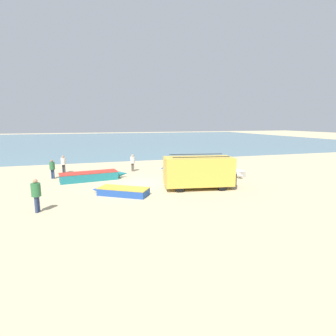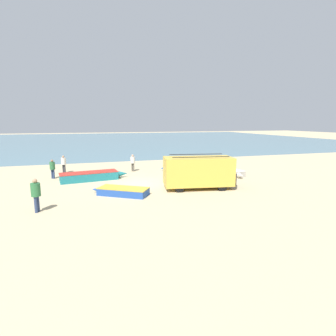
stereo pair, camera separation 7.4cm
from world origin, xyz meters
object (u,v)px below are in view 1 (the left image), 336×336
fishing_rowboat_3 (229,172)px  fisherman_3 (36,192)px  fisherman_1 (52,167)px  parked_van (199,171)px  fisherman_2 (63,163)px  fishing_rowboat_1 (184,166)px  fishing_rowboat_0 (92,176)px  fisherman_0 (133,161)px  fishing_rowboat_2 (122,191)px

fishing_rowboat_3 → fisherman_3: fisherman_3 is taller
fishing_rowboat_3 → fisherman_1: bearing=-106.8°
parked_van → fisherman_2: (-9.79, 8.92, -0.26)m
fishing_rowboat_1 → fisherman_3: bearing=26.3°
fishing_rowboat_1 → fisherman_1: size_ratio=3.11×
parked_van → fisherman_2: bearing=146.9°
fishing_rowboat_0 → fisherman_0: bearing=28.5°
fishing_rowboat_0 → fisherman_3: (-2.88, -7.23, 0.75)m
fishing_rowboat_0 → fishing_rowboat_2: bearing=-78.8°
fisherman_1 → fisherman_2: (0.68, 2.34, 0.02)m
fisherman_2 → fishing_rowboat_2: bearing=-122.1°
fisherman_0 → fishing_rowboat_3: bearing=111.9°
fisherman_0 → fisherman_3: size_ratio=0.90×
fisherman_3 → fishing_rowboat_2: bearing=43.9°
fishing_rowboat_0 → fisherman_0: 4.87m
fishing_rowboat_0 → fisherman_3: fisherman_3 is taller
fisherman_1 → fisherman_3: size_ratio=0.90×
fishing_rowboat_0 → fisherman_3: 7.82m
fisherman_1 → parked_van: bearing=87.2°
fishing_rowboat_3 → fisherman_2: (-14.32, 5.32, 0.71)m
fishing_rowboat_1 → fishing_rowboat_3: 5.08m
fishing_rowboat_2 → fisherman_2: 10.05m
fishing_rowboat_0 → fisherman_3: bearing=-120.0°
fishing_rowboat_0 → fishing_rowboat_1: (9.16, 2.87, -0.06)m
fishing_rowboat_1 → fisherman_0: 5.34m
fishing_rowboat_1 → fishing_rowboat_3: fishing_rowboat_1 is taller
fisherman_0 → fisherman_2: size_ratio=0.99×
fisherman_1 → fisherman_3: bearing=31.0°
fishing_rowboat_1 → fisherman_1: 12.39m
fishing_rowboat_0 → fishing_rowboat_1: size_ratio=1.11×
fisherman_1 → fishing_rowboat_1: bearing=125.5°
fishing_rowboat_1 → fisherman_2: 11.68m
fishing_rowboat_0 → fisherman_1: 3.55m
fisherman_0 → parked_van: bearing=73.9°
fishing_rowboat_0 → fisherman_2: (-2.45, 3.89, 0.65)m
fishing_rowboat_2 → fisherman_3: bearing=56.0°
fishing_rowboat_2 → fisherman_2: size_ratio=2.29×
fisherman_3 → fisherman_0: bearing=76.6°
fishing_rowboat_1 → fisherman_3: 15.74m
fisherman_2 → fisherman_3: size_ratio=0.91×
parked_van → fishing_rowboat_2: (-5.51, -0.15, -1.01)m
fishing_rowboat_1 → fisherman_2: fisherman_2 is taller
fishing_rowboat_1 → fishing_rowboat_0: bearing=3.8°
fishing_rowboat_3 → fisherman_3: size_ratio=2.07×
fishing_rowboat_1 → fishing_rowboat_3: (2.71, -4.30, -0.01)m
fishing_rowboat_0 → fisherman_2: 4.64m
fishing_rowboat_2 → parked_van: bearing=-146.1°
fishing_rowboat_0 → fishing_rowboat_1: bearing=9.2°
fisherman_1 → fisherman_3: 8.78m
parked_van → fisherman_1: bearing=157.2°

